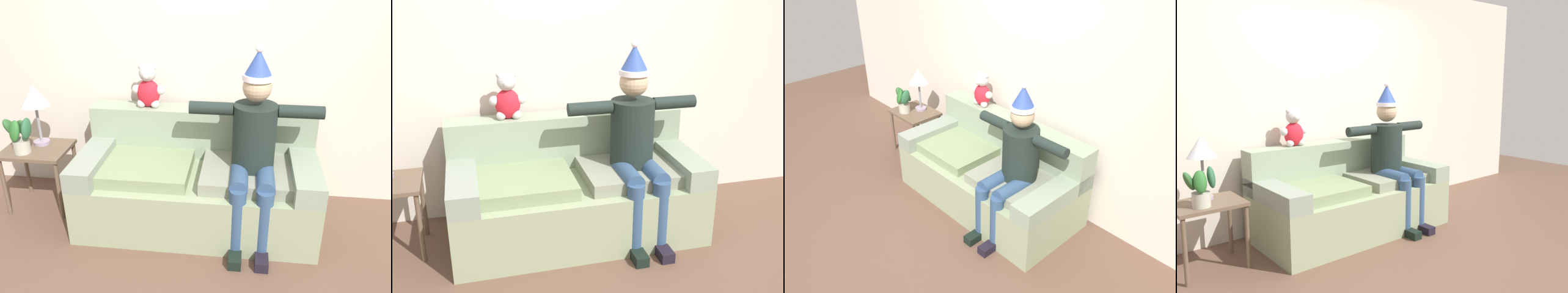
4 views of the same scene
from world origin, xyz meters
The scene contains 4 objects.
back_wall centered at (0.00, 1.55, 1.35)m, with size 7.00×0.10×2.70m, color beige.
couch centered at (0.00, 1.00, 0.36)m, with size 1.95×0.94×0.92m.
person_seated centered at (0.45, 0.83, 0.80)m, with size 1.02×0.77×1.55m.
teddy_bear centered at (-0.47, 1.30, 1.09)m, with size 0.29×0.17×0.38m.
Camera 2 is at (-0.79, -2.42, 2.05)m, focal length 44.14 mm.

